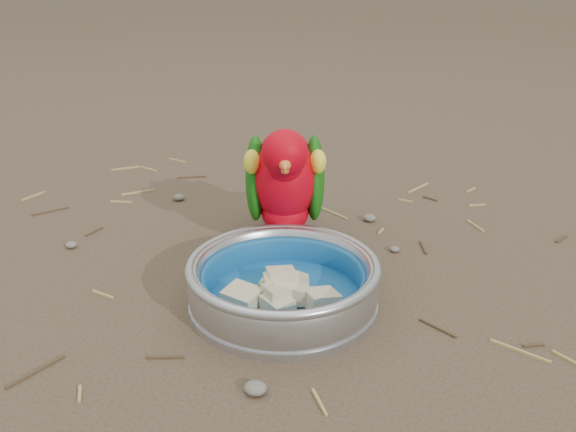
% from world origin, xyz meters
% --- Properties ---
extents(ground, '(60.00, 60.00, 0.00)m').
position_xyz_m(ground, '(0.00, 0.00, 0.00)').
color(ground, '#4D3C2D').
extents(food_bowl, '(0.23, 0.23, 0.02)m').
position_xyz_m(food_bowl, '(0.08, -0.04, 0.01)').
color(food_bowl, '#B2B2BA').
rests_on(food_bowl, ground).
extents(bowl_wall, '(0.23, 0.23, 0.04)m').
position_xyz_m(bowl_wall, '(0.08, -0.04, 0.04)').
color(bowl_wall, '#B2B2BA').
rests_on(bowl_wall, food_bowl).
extents(fruit_wedges, '(0.14, 0.14, 0.03)m').
position_xyz_m(fruit_wedges, '(0.08, -0.04, 0.03)').
color(fruit_wedges, beige).
rests_on(fruit_wedges, food_bowl).
extents(lory_parrot, '(0.17, 0.26, 0.19)m').
position_xyz_m(lory_parrot, '(0.05, 0.10, 0.09)').
color(lory_parrot, '#C50010').
rests_on(lory_parrot, ground).
extents(ground_debris, '(0.90, 0.80, 0.01)m').
position_xyz_m(ground_debris, '(0.03, 0.09, 0.00)').
color(ground_debris, '#A4904F').
rests_on(ground_debris, ground).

